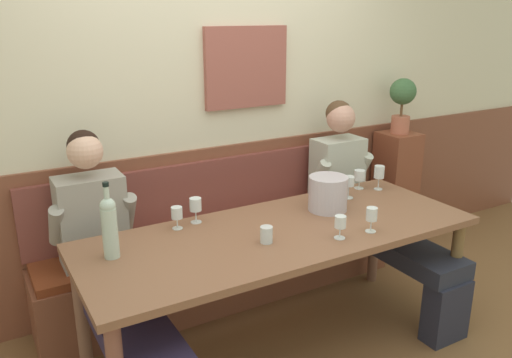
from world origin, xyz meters
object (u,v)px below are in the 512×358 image
water_tumbler_right (266,235)px  ice_bucket (328,193)px  wine_bottle_clear_water (109,225)px  person_right_seat (367,203)px  potted_plant (402,100)px  wine_glass_left_end (331,183)px  wine_glass_center_front (349,182)px  wine_glass_near_bucket (372,216)px  person_center_right_seat (110,265)px  wine_glass_mid_right (177,214)px  wine_glass_by_bottle (340,223)px  wine_glass_right_end (379,173)px  wall_bench (227,259)px  wine_glass_mid_left (360,176)px  dining_table (281,243)px  wine_glass_center_rear (196,206)px

water_tumbler_right → ice_bucket: bearing=21.1°
wine_bottle_clear_water → person_right_seat: bearing=6.1°
potted_plant → ice_bucket: bearing=-152.9°
wine_glass_left_end → water_tumbler_right: wine_glass_left_end is taller
wine_bottle_clear_water → wine_glass_center_front: (1.53, 0.08, -0.06)m
wine_glass_near_bucket → wine_glass_center_front: bearing=63.5°
person_center_right_seat → wine_glass_near_bucket: person_center_right_seat is taller
person_right_seat → wine_glass_mid_right: person_right_seat is taller
wine_bottle_clear_water → water_tumbler_right: bearing=-17.4°
wine_glass_by_bottle → wine_glass_right_end: bearing=34.5°
wall_bench → wine_glass_mid_left: bearing=-22.3°
person_right_seat → potted_plant: 0.96m
dining_table → person_center_right_seat: size_ratio=1.72×
wine_glass_near_bucket → wine_glass_center_rear: bearing=142.4°
wine_bottle_clear_water → wine_glass_mid_right: (0.40, 0.17, -0.08)m
ice_bucket → potted_plant: (1.14, 0.59, 0.38)m
wine_glass_by_bottle → water_tumbler_right: wine_glass_by_bottle is taller
wine_glass_near_bucket → wine_glass_center_rear: wine_glass_center_rear is taller
wine_glass_right_end → potted_plant: size_ratio=0.38×
dining_table → person_right_seat: (0.90, 0.32, -0.03)m
dining_table → water_tumbler_right: 0.22m
wine_glass_center_front → wine_glass_center_rear: (-1.00, 0.11, -0.01)m
wine_bottle_clear_water → wine_glass_left_end: (1.45, 0.16, -0.07)m
wine_glass_center_front → potted_plant: (0.90, 0.49, 0.38)m
wall_bench → wine_glass_near_bucket: bearing=-66.4°
wine_glass_near_bucket → potted_plant: bearing=40.2°
potted_plant → wine_glass_center_rear: bearing=-168.9°
wall_bench → wine_glass_left_end: size_ratio=17.92×
person_center_right_seat → wine_bottle_clear_water: (-0.02, -0.18, 0.29)m
person_center_right_seat → wine_glass_left_end: (1.42, -0.02, 0.22)m
wine_glass_by_bottle → wine_glass_left_end: size_ratio=0.90×
wine_glass_near_bucket → wine_glass_right_end: (0.52, 0.51, 0.02)m
wine_glass_by_bottle → wine_glass_right_end: 0.88m
wall_bench → wine_glass_by_bottle: 1.09m
wine_glass_near_bucket → wine_glass_right_end: size_ratio=0.85×
wine_bottle_clear_water → wine_glass_mid_left: 1.73m
wine_glass_center_front → wall_bench: bearing=144.9°
person_center_right_seat → wine_glass_mid_left: (1.69, 0.02, 0.22)m
wine_bottle_clear_water → wine_glass_by_bottle: (1.09, -0.38, -0.08)m
wine_glass_center_front → dining_table: bearing=-161.4°
wall_bench → wine_glass_center_rear: 0.75m
wine_glass_center_rear → wine_glass_near_bucket: bearing=-37.6°
person_right_seat → ice_bucket: (-0.50, -0.20, 0.22)m
wine_glass_by_bottle → person_right_seat: bearing=39.2°
wine_glass_right_end → potted_plant: (0.62, 0.45, 0.38)m
person_right_seat → wine_glass_near_bucket: (-0.50, -0.58, 0.21)m
water_tumbler_right → wine_bottle_clear_water: bearing=162.6°
wine_glass_center_front → wine_glass_by_bottle: bearing=-133.5°
wine_bottle_clear_water → wine_glass_center_rear: bearing=20.5°
wine_glass_center_front → wine_glass_by_bottle: wine_glass_center_front is taller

